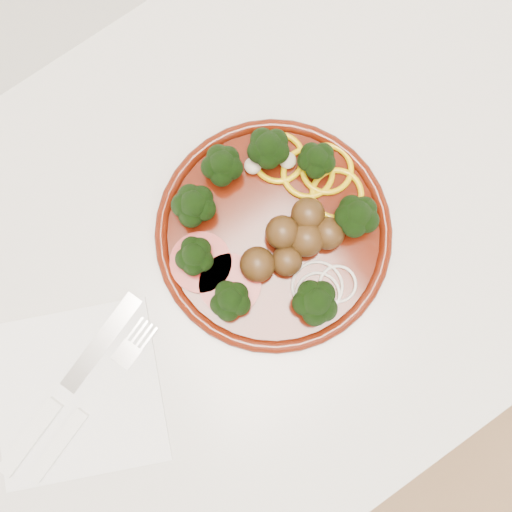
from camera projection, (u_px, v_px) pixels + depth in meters
counter at (163, 346)px, 1.13m from camera, size 2.40×0.60×0.90m
plate at (272, 230)px, 0.68m from camera, size 0.26×0.26×0.06m
napkin at (77, 392)px, 0.67m from camera, size 0.23×0.23×0.00m
knife at (53, 407)px, 0.67m from camera, size 0.22×0.09×0.01m
fork at (73, 426)px, 0.66m from camera, size 0.19×0.08×0.01m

